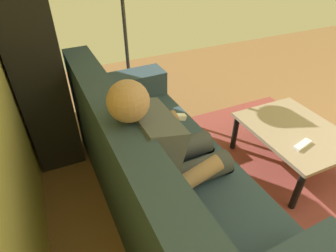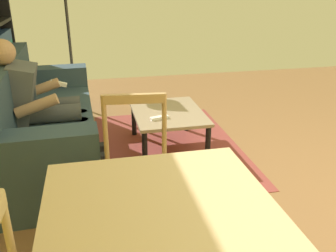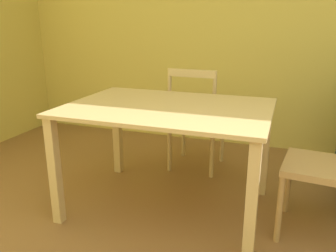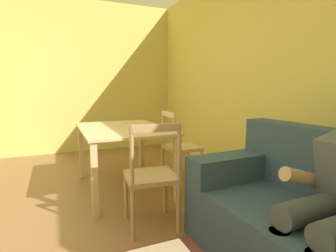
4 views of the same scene
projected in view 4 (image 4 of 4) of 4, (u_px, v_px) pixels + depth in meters
The scene contains 5 objects.
wall_back at pixel (288, 69), 2.81m from camera, with size 6.33×0.12×2.79m, color #DBC660.
wall_side at pixel (9, 76), 4.52m from camera, with size 0.12×5.92×2.79m, color #D2BE5D.
dining_table at pixel (123, 136), 3.13m from camera, with size 1.32×0.95×0.74m.
dining_chair_near_wall at pixel (180, 147), 3.45m from camera, with size 0.43×0.43×0.90m.
dining_chair_facing_couch at pixel (151, 177), 2.26m from camera, with size 0.46×0.46×0.92m.
Camera 4 is at (2.12, 0.66, 1.20)m, focal length 28.46 mm.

